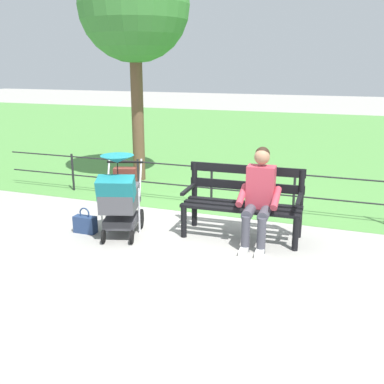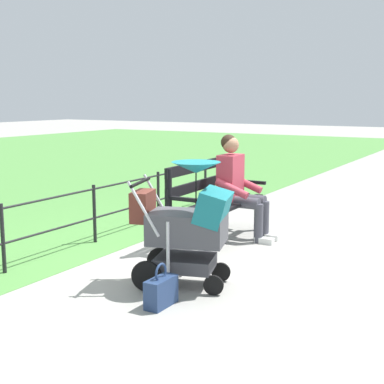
{
  "view_description": "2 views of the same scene",
  "coord_description": "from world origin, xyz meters",
  "px_view_note": "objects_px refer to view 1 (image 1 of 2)",
  "views": [
    {
      "loc": [
        -2.15,
        5.6,
        2.3
      ],
      "look_at": [
        -0.18,
        0.17,
        0.64
      ],
      "focal_mm": 41.86,
      "sensor_mm": 36.0,
      "label": 1
    },
    {
      "loc": [
        4.86,
        2.95,
        1.7
      ],
      "look_at": [
        -0.08,
        0.04,
        0.72
      ],
      "focal_mm": 50.82,
      "sensor_mm": 36.0,
      "label": 2
    }
  ],
  "objects_px": {
    "handbag": "(85,224)",
    "tree_near_bench": "(134,7)",
    "park_bench": "(243,199)",
    "person_on_bench": "(259,194)",
    "stroller": "(120,195)"
  },
  "relations": [
    {
      "from": "park_bench",
      "to": "stroller",
      "type": "bearing_deg",
      "value": 20.92
    },
    {
      "from": "person_on_bench",
      "to": "handbag",
      "type": "bearing_deg",
      "value": 10.5
    },
    {
      "from": "person_on_bench",
      "to": "handbag",
      "type": "distance_m",
      "value": 2.47
    },
    {
      "from": "handbag",
      "to": "park_bench",
      "type": "bearing_deg",
      "value": -162.56
    },
    {
      "from": "park_bench",
      "to": "tree_near_bench",
      "type": "xyz_separation_m",
      "value": [
        2.74,
        -2.33,
        2.79
      ]
    },
    {
      "from": "park_bench",
      "to": "tree_near_bench",
      "type": "distance_m",
      "value": 4.55
    },
    {
      "from": "person_on_bench",
      "to": "stroller",
      "type": "relative_size",
      "value": 1.11
    },
    {
      "from": "park_bench",
      "to": "stroller",
      "type": "xyz_separation_m",
      "value": [
        1.56,
        0.6,
        0.07
      ]
    },
    {
      "from": "park_bench",
      "to": "person_on_bench",
      "type": "height_order",
      "value": "person_on_bench"
    },
    {
      "from": "park_bench",
      "to": "handbag",
      "type": "distance_m",
      "value": 2.24
    },
    {
      "from": "handbag",
      "to": "stroller",
      "type": "bearing_deg",
      "value": -173.31
    },
    {
      "from": "stroller",
      "to": "handbag",
      "type": "bearing_deg",
      "value": 6.69
    },
    {
      "from": "person_on_bench",
      "to": "stroller",
      "type": "height_order",
      "value": "person_on_bench"
    },
    {
      "from": "handbag",
      "to": "tree_near_bench",
      "type": "bearing_deg",
      "value": -78.06
    },
    {
      "from": "tree_near_bench",
      "to": "handbag",
      "type": "bearing_deg",
      "value": 101.94
    }
  ]
}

